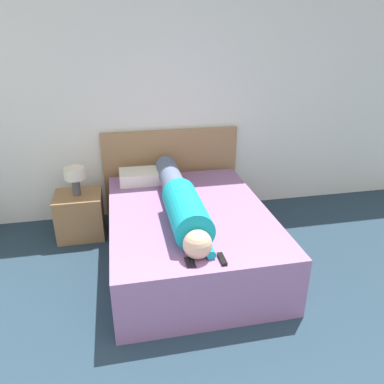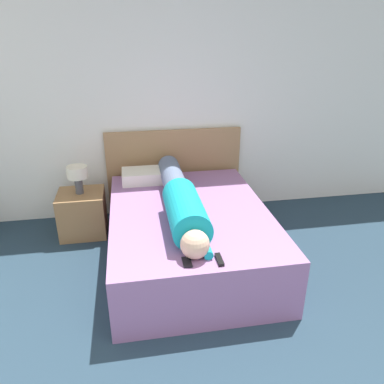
{
  "view_description": "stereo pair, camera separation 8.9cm",
  "coord_description": "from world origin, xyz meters",
  "px_view_note": "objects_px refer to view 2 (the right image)",
  "views": [
    {
      "loc": [
        -0.81,
        -0.34,
        2.11
      ],
      "look_at": [
        -0.22,
        2.58,
        0.78
      ],
      "focal_mm": 35.0,
      "sensor_mm": 36.0,
      "label": 1
    },
    {
      "loc": [
        -0.73,
        -0.35,
        2.11
      ],
      "look_at": [
        -0.22,
        2.58,
        0.78
      ],
      "focal_mm": 35.0,
      "sensor_mm": 36.0,
      "label": 2
    }
  ],
  "objects_px": {
    "nightstand": "(83,213)",
    "table_lamp": "(77,174)",
    "tv_remote": "(219,260)",
    "bed": "(189,235)",
    "cell_phone": "(187,262)",
    "person_lying": "(181,201)",
    "pillow_near_headboard": "(149,176)"
  },
  "relations": [
    {
      "from": "nightstand",
      "to": "cell_phone",
      "type": "bearing_deg",
      "value": -59.36
    },
    {
      "from": "nightstand",
      "to": "pillow_near_headboard",
      "type": "distance_m",
      "value": 0.83
    },
    {
      "from": "person_lying",
      "to": "cell_phone",
      "type": "distance_m",
      "value": 0.78
    },
    {
      "from": "person_lying",
      "to": "cell_phone",
      "type": "bearing_deg",
      "value": -95.29
    },
    {
      "from": "bed",
      "to": "person_lying",
      "type": "height_order",
      "value": "person_lying"
    },
    {
      "from": "bed",
      "to": "cell_phone",
      "type": "relative_size",
      "value": 15.27
    },
    {
      "from": "table_lamp",
      "to": "tv_remote",
      "type": "height_order",
      "value": "table_lamp"
    },
    {
      "from": "tv_remote",
      "to": "nightstand",
      "type": "bearing_deg",
      "value": 126.49
    },
    {
      "from": "person_lying",
      "to": "pillow_near_headboard",
      "type": "distance_m",
      "value": 0.89
    },
    {
      "from": "table_lamp",
      "to": "person_lying",
      "type": "bearing_deg",
      "value": -38.07
    },
    {
      "from": "nightstand",
      "to": "cell_phone",
      "type": "distance_m",
      "value": 1.81
    },
    {
      "from": "table_lamp",
      "to": "nightstand",
      "type": "bearing_deg",
      "value": -90.0
    },
    {
      "from": "person_lying",
      "to": "pillow_near_headboard",
      "type": "relative_size",
      "value": 3.11
    },
    {
      "from": "table_lamp",
      "to": "cell_phone",
      "type": "xyz_separation_m",
      "value": [
        0.91,
        -1.53,
        -0.16
      ]
    },
    {
      "from": "table_lamp",
      "to": "cell_phone",
      "type": "height_order",
      "value": "table_lamp"
    },
    {
      "from": "pillow_near_headboard",
      "to": "tv_remote",
      "type": "height_order",
      "value": "pillow_near_headboard"
    },
    {
      "from": "table_lamp",
      "to": "person_lying",
      "type": "xyz_separation_m",
      "value": [
        0.98,
        -0.77,
        -0.02
      ]
    },
    {
      "from": "bed",
      "to": "nightstand",
      "type": "height_order",
      "value": "bed"
    },
    {
      "from": "table_lamp",
      "to": "tv_remote",
      "type": "bearing_deg",
      "value": -53.51
    },
    {
      "from": "bed",
      "to": "pillow_near_headboard",
      "type": "relative_size",
      "value": 3.38
    },
    {
      "from": "nightstand",
      "to": "pillow_near_headboard",
      "type": "relative_size",
      "value": 0.83
    },
    {
      "from": "bed",
      "to": "table_lamp",
      "type": "height_order",
      "value": "table_lamp"
    },
    {
      "from": "nightstand",
      "to": "cell_phone",
      "type": "xyz_separation_m",
      "value": [
        0.91,
        -1.53,
        0.3
      ]
    },
    {
      "from": "person_lying",
      "to": "cell_phone",
      "type": "relative_size",
      "value": 14.05
    },
    {
      "from": "bed",
      "to": "cell_phone",
      "type": "distance_m",
      "value": 0.9
    },
    {
      "from": "pillow_near_headboard",
      "to": "person_lying",
      "type": "bearing_deg",
      "value": -74.69
    },
    {
      "from": "person_lying",
      "to": "tv_remote",
      "type": "bearing_deg",
      "value": -77.95
    },
    {
      "from": "bed",
      "to": "person_lying",
      "type": "relative_size",
      "value": 1.09
    },
    {
      "from": "nightstand",
      "to": "table_lamp",
      "type": "relative_size",
      "value": 1.61
    },
    {
      "from": "nightstand",
      "to": "pillow_near_headboard",
      "type": "bearing_deg",
      "value": 6.79
    },
    {
      "from": "bed",
      "to": "nightstand",
      "type": "distance_m",
      "value": 1.27
    },
    {
      "from": "pillow_near_headboard",
      "to": "cell_phone",
      "type": "bearing_deg",
      "value": -84.25
    }
  ]
}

